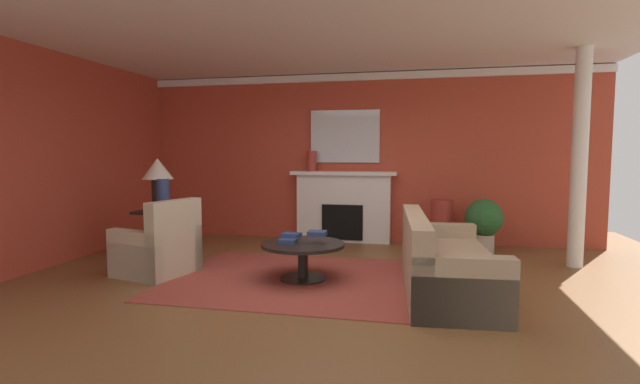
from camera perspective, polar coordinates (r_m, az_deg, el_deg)
ground_plane at (r=5.30m, az=-0.30°, el=-11.79°), size 9.62×9.62×0.00m
wall_fireplace at (r=8.03m, az=4.36°, el=4.29°), size 8.00×0.12×2.89m
wall_window at (r=7.17m, az=-30.56°, el=3.58°), size 0.12×6.47×2.89m
ceiling_panel at (r=5.56m, az=0.40°, el=19.44°), size 8.00×6.47×0.06m
crown_moulding at (r=8.06m, az=4.35°, el=14.03°), size 8.00×0.08×0.12m
area_rug at (r=5.62m, az=-2.12°, el=-10.78°), size 3.14×2.43×0.01m
fireplace at (r=7.90m, az=2.93°, el=-2.05°), size 1.80×0.35×1.21m
mantel_mirror at (r=7.97m, az=3.11°, el=6.91°), size 1.20×0.04×0.90m
sofa at (r=5.22m, az=15.09°, el=-8.86°), size 1.05×2.16×0.85m
armchair_near_window at (r=6.14m, az=-19.42°, el=-6.83°), size 0.97×0.97×0.95m
coffee_table at (r=5.54m, az=-2.13°, el=-7.49°), size 1.00×1.00×0.45m
side_table at (r=7.05m, az=-19.32°, el=-4.57°), size 0.56×0.56×0.70m
table_lamp at (r=6.97m, az=-19.51°, el=2.14°), size 0.44×0.44×0.75m
vase_tall_corner at (r=7.54m, az=14.87°, el=-3.91°), size 0.34×0.34×0.79m
vase_mantel_left at (r=7.91m, az=-1.04°, el=3.86°), size 0.16×0.16×0.35m
vase_on_side_table at (r=6.81m, az=-18.90°, el=-0.38°), size 0.17×0.17×0.46m
book_red_cover at (r=5.50m, az=-4.09°, el=-6.12°), size 0.20×0.16×0.05m
book_art_folio at (r=5.64m, az=-3.58°, el=-5.35°), size 0.24×0.19×0.05m
book_small_novel at (r=5.45m, az=-0.36°, el=-5.16°), size 0.23×0.21×0.06m
potted_plant at (r=7.34m, az=19.66°, el=-3.48°), size 0.56×0.56×0.83m
column_white at (r=6.95m, az=29.53°, el=3.60°), size 0.20×0.20×2.89m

